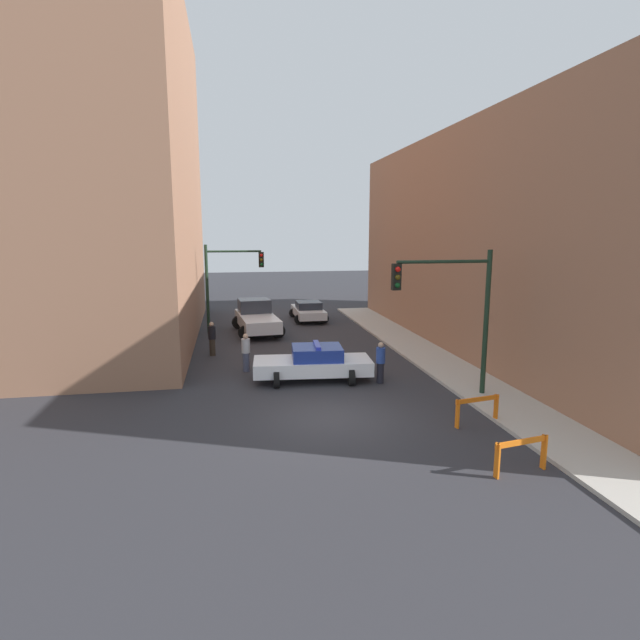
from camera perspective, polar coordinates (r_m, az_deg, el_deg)
ground_plane at (r=16.41m, az=1.23°, el=-11.14°), size 120.00×120.00×0.00m
sidewalk_right at (r=18.58m, az=20.57°, el=-9.04°), size 2.40×44.00×0.12m
building_corner_left at (r=30.50m, az=-28.25°, el=14.81°), size 14.00×20.00×18.14m
building_right at (r=28.29m, az=25.61°, el=8.08°), size 12.00×28.00×10.87m
traffic_light_near at (r=18.11m, az=15.34°, el=2.07°), size 3.64×0.35×5.20m
traffic_light_far at (r=29.98m, az=-10.72°, el=5.03°), size 3.44×0.35×5.20m
police_car at (r=20.16m, az=-0.75°, el=-4.92°), size 4.83×2.61×1.52m
white_truck at (r=29.90m, az=-7.27°, el=0.29°), size 2.98×5.57×1.90m
parked_car_near at (r=33.77m, az=-1.35°, el=1.09°), size 2.30×4.31×1.31m
pedestrian_crossing at (r=21.62m, az=-8.47°, el=-3.62°), size 0.51×0.51×1.66m
pedestrian_corner at (r=24.66m, az=-12.23°, el=-2.04°), size 0.49×0.49×1.66m
pedestrian_sidewalk at (r=19.91m, az=6.93°, el=-4.78°), size 0.38×0.38×1.66m
barrier_front at (r=13.67m, az=22.03°, el=-13.61°), size 1.59×0.41×0.90m
barrier_mid at (r=16.39m, az=17.54°, el=-9.36°), size 1.58×0.42×0.90m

